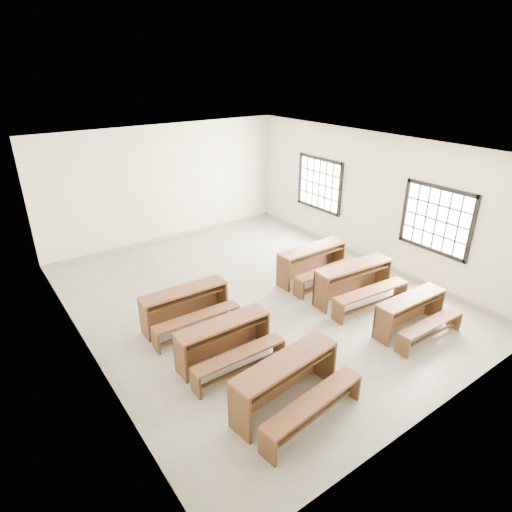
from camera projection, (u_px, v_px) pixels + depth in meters
room at (260, 202)px, 8.43m from camera, size 8.50×8.50×3.20m
desk_set_0 at (288, 381)px, 6.17m from camera, size 1.88×1.12×0.80m
desk_set_1 at (225, 339)px, 7.16m from camera, size 1.65×0.87×0.74m
desk_set_2 at (186, 305)px, 8.15m from camera, size 1.70×0.91×0.76m
desk_set_3 at (412, 312)px, 8.00m from camera, size 1.57×0.85×0.70m
desk_set_4 at (355, 280)px, 9.02m from camera, size 1.87×1.08×0.81m
desk_set_5 at (314, 261)px, 9.90m from camera, size 1.77×0.92×0.79m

